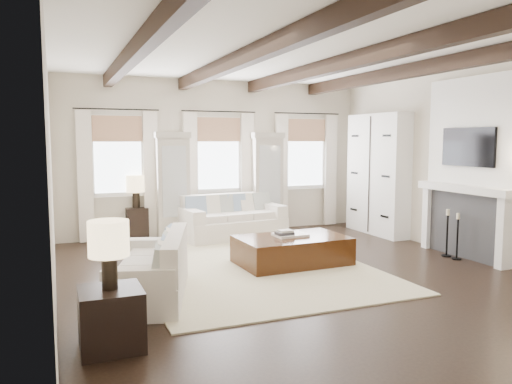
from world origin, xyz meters
name	(u,v)px	position (x,y,z in m)	size (l,w,h in m)	color
ground	(298,276)	(0.00, 0.00, 0.00)	(7.50, 7.50, 0.00)	black
room_shell	(315,145)	(0.75, 0.90, 1.89)	(6.54, 7.54, 3.22)	beige
area_rug	(245,263)	(-0.46, 0.95, 0.01)	(3.45, 4.92, 0.02)	beige
sofa_back	(232,220)	(0.08, 3.06, 0.36)	(2.12, 1.12, 0.87)	silver
sofa_left	(155,272)	(-2.10, -0.19, 0.33)	(1.36, 2.03, 0.80)	silver
ottoman	(292,251)	(0.23, 0.65, 0.22)	(1.70, 1.06, 0.44)	black
tray	(290,235)	(0.22, 0.70, 0.46)	(0.50, 0.38, 0.04)	white
book_lower	(285,233)	(0.10, 0.66, 0.50)	(0.26, 0.20, 0.04)	#262628
book_upper	(285,231)	(0.13, 0.68, 0.54)	(0.22, 0.17, 0.03)	beige
side_table_front	(111,319)	(-2.77, -1.58, 0.29)	(0.58, 0.58, 0.58)	black
lamp_front	(109,243)	(-2.77, -1.58, 1.02)	(0.38, 0.38, 0.65)	black
side_table_back	(137,223)	(-1.72, 3.69, 0.31)	(0.42, 0.42, 0.62)	black
lamp_back	(136,186)	(-1.72, 3.69, 1.06)	(0.37, 0.37, 0.65)	black
candlestick_near	(457,240)	(2.90, -0.08, 0.32)	(0.16, 0.16, 0.77)	black
candlestick_far	(447,237)	(2.90, 0.15, 0.33)	(0.16, 0.16, 0.81)	black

